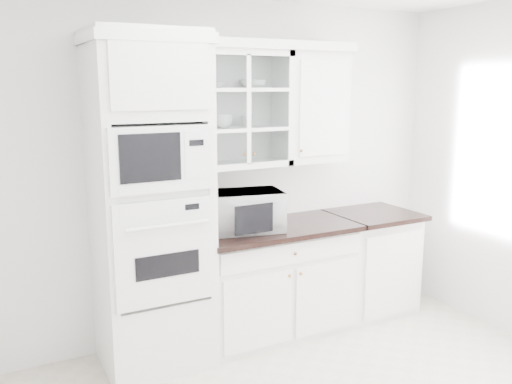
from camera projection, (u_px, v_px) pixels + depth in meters
room_shell at (320, 129)px, 3.20m from camera, size 4.00×3.50×2.70m
oven_column at (151, 205)px, 3.83m from camera, size 0.76×0.68×2.40m
base_cabinet_run at (274, 279)px, 4.47m from camera, size 1.32×0.67×0.92m
extra_base_cabinet at (370, 261)px, 4.92m from camera, size 0.72×0.67×0.92m
upper_cabinet_glass at (239, 109)px, 4.20m from camera, size 0.80×0.33×0.90m
upper_cabinet_solid at (312, 107)px, 4.51m from camera, size 0.55×0.33×0.90m
crown_molding at (227, 44)px, 4.04m from camera, size 2.14×0.38×0.07m
countertop_microwave at (246, 210)px, 4.22m from camera, size 0.62×0.55×0.31m
bowl_a at (211, 85)px, 4.07m from camera, size 0.23×0.23×0.05m
bowl_b at (253, 84)px, 4.24m from camera, size 0.26×0.26×0.07m
cup_a at (223, 121)px, 4.14m from camera, size 0.16×0.16×0.11m
cup_b at (247, 121)px, 4.27m from camera, size 0.10×0.10×0.09m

